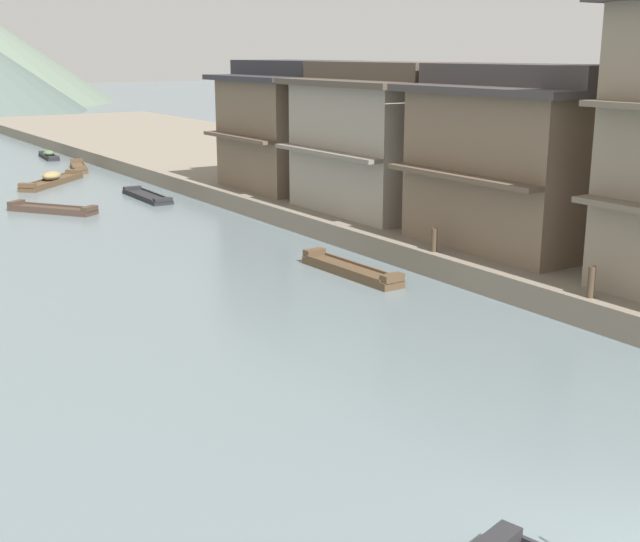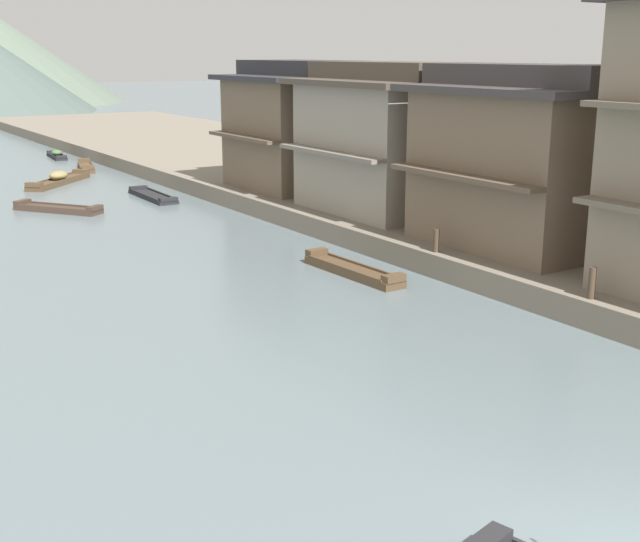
% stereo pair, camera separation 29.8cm
% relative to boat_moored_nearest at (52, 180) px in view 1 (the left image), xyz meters
% --- Properties ---
extents(riverbank_right, '(18.00, 110.00, 0.82)m').
position_rel_boat_moored_nearest_xyz_m(riverbank_right, '(13.78, -11.61, 0.16)').
color(riverbank_right, slate).
rests_on(riverbank_right, ground).
extents(boat_moored_nearest, '(4.68, 4.81, 0.77)m').
position_rel_boat_moored_nearest_xyz_m(boat_moored_nearest, '(0.00, 0.00, 0.00)').
color(boat_moored_nearest, brown).
rests_on(boat_moored_nearest, ground).
extents(boat_moored_third, '(1.05, 4.68, 0.50)m').
position_rel_boat_moored_nearest_xyz_m(boat_moored_third, '(2.78, -25.59, -0.09)').
color(boat_moored_third, brown).
rests_on(boat_moored_third, ground).
extents(boat_moored_far, '(1.10, 4.69, 0.35)m').
position_rel_boat_moored_nearest_xyz_m(boat_moored_far, '(2.75, -7.43, -0.13)').
color(boat_moored_far, '#232326').
rests_on(boat_moored_far, ground).
extents(boat_midriver_drifting, '(1.76, 4.10, 0.52)m').
position_rel_boat_moored_nearest_xyz_m(boat_midriver_drifting, '(3.16, 5.08, -0.08)').
color(boat_midriver_drifting, brown).
rests_on(boat_midriver_drifting, ground).
extents(boat_midriver_upstream, '(1.13, 3.82, 0.59)m').
position_rel_boat_moored_nearest_xyz_m(boat_midriver_upstream, '(3.30, 12.33, -0.05)').
color(boat_midriver_upstream, '#232326').
rests_on(boat_midriver_upstream, ground).
extents(boat_upstream_distant, '(3.43, 4.24, 0.43)m').
position_rel_boat_moored_nearest_xyz_m(boat_upstream_distant, '(-2.42, -8.54, -0.11)').
color(boat_upstream_distant, '#423328').
rests_on(boat_upstream_distant, ground).
extents(house_waterfront_second, '(6.04, 7.55, 6.14)m').
position_rel_boat_moored_nearest_xyz_m(house_waterfront_second, '(8.27, -27.81, 3.56)').
color(house_waterfront_second, '#75604C').
rests_on(house_waterfront_second, riverbank_right).
extents(house_waterfront_tall, '(6.29, 7.67, 6.14)m').
position_rel_boat_moored_nearest_xyz_m(house_waterfront_tall, '(8.39, -19.95, 3.56)').
color(house_waterfront_tall, gray).
rests_on(house_waterfront_tall, riverbank_right).
extents(house_waterfront_narrow, '(6.83, 6.94, 6.14)m').
position_rel_boat_moored_nearest_xyz_m(house_waterfront_narrow, '(8.66, -12.44, 3.56)').
color(house_waterfront_narrow, '#75604C').
rests_on(house_waterfront_narrow, riverbank_right).
extents(mooring_post_dock_near, '(0.20, 0.20, 0.88)m').
position_rel_boat_moored_nearest_xyz_m(mooring_post_dock_near, '(5.13, -33.61, 1.01)').
color(mooring_post_dock_near, '#473828').
rests_on(mooring_post_dock_near, riverbank_right).
extents(mooring_post_dock_mid, '(0.20, 0.20, 0.79)m').
position_rel_boat_moored_nearest_xyz_m(mooring_post_dock_mid, '(5.13, -27.11, 0.96)').
color(mooring_post_dock_mid, '#473828').
rests_on(mooring_post_dock_mid, riverbank_right).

